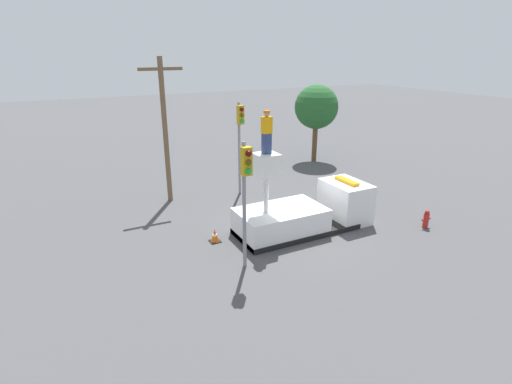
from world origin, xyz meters
name	(u,v)px	position (x,y,z in m)	size (l,w,h in m)	color
ground_plane	(296,231)	(0.00, 0.00, 0.00)	(120.00, 120.00, 0.00)	#4C4C4F
bucket_truck	(305,214)	(0.45, 0.00, 0.77)	(6.35, 2.39, 3.81)	black
worker	(267,132)	(-1.58, 0.00, 4.69)	(0.40, 0.26, 1.75)	navy
traffic_light_pole	(246,182)	(-3.43, -1.89, 3.44)	(0.34, 0.57, 4.85)	gray
traffic_light_across	(240,131)	(-0.14, 5.60, 3.66)	(0.34, 0.57, 5.17)	gray
fire_hydrant	(426,219)	(5.52, -2.46, 0.43)	(0.49, 0.25, 0.88)	#B2231E
traffic_cone_rear	(215,236)	(-3.69, 0.69, 0.27)	(0.46, 0.46, 0.58)	black
tree_left_bg	(316,107)	(7.75, 9.65, 3.92)	(3.10, 3.10, 5.50)	brown
utility_pole	(165,126)	(-4.01, 6.47, 4.07)	(2.20, 0.26, 7.51)	brown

